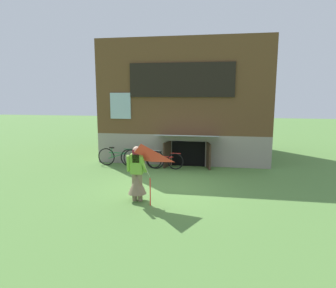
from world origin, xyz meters
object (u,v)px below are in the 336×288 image
object	(u,v)px
person	(137,178)
bicycle_silver	(144,159)
bicycle_red	(164,160)
kite	(141,161)
bicycle_green	(118,157)

from	to	relation	value
person	bicycle_silver	world-z (taller)	person
bicycle_red	bicycle_silver	distance (m)	0.87
person	kite	xyz separation A→B (m)	(0.28, -0.57, 0.64)
person	kite	distance (m)	0.91
bicycle_red	bicycle_green	xyz separation A→B (m)	(-2.04, 0.17, 0.04)
person	bicycle_silver	distance (m)	3.88
person	bicycle_red	size ratio (longest dim) A/B	1.00
bicycle_red	bicycle_silver	bearing A→B (deg)	-176.98
person	bicycle_green	world-z (taller)	person
bicycle_red	bicycle_green	size ratio (longest dim) A/B	0.90
person	bicycle_green	bearing A→B (deg)	91.97
bicycle_silver	bicycle_green	bearing A→B (deg)	176.93
bicycle_red	bicycle_green	bearing A→B (deg)	178.67
kite	bicycle_silver	distance (m)	4.58
bicycle_green	bicycle_silver	bearing A→B (deg)	-6.09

